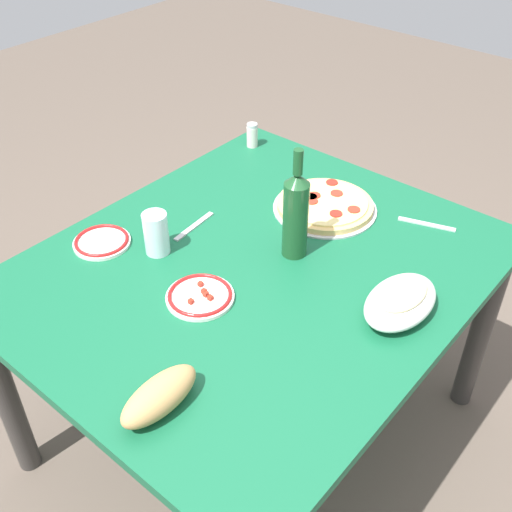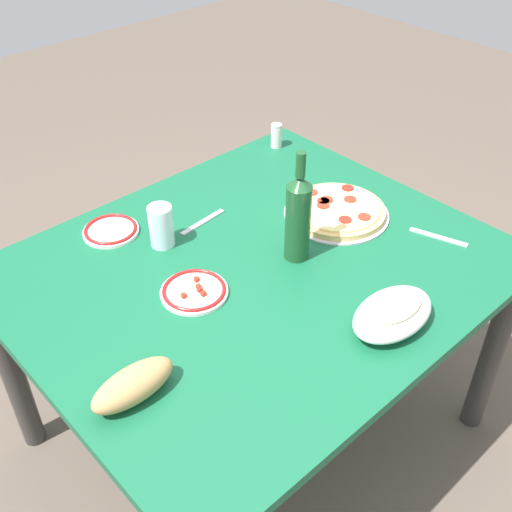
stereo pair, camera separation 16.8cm
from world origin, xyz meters
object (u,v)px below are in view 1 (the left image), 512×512
Objects in this scene: pepperoni_pizza at (325,205)px; wine_bottle at (296,213)px; dining_table at (256,293)px; baked_pasta_dish at (401,300)px; spice_shaker at (252,135)px; bread_loaf at (159,396)px; water_glass at (156,233)px; side_plate_near at (200,296)px; side_plate_far at (102,242)px.

wine_bottle reaches higher than pepperoni_pizza.
baked_pasta_dish is (0.08, -0.40, 0.15)m from dining_table.
pepperoni_pizza is 0.47m from spice_shaker.
pepperoni_pizza is at bearing 2.32° from dining_table.
wine_bottle is 0.63m from bread_loaf.
water_glass is at bearing 129.08° from wine_bottle.
baked_pasta_dish is at bearing -21.96° from bread_loaf.
pepperoni_pizza is (0.35, 0.01, 0.12)m from dining_table.
pepperoni_pizza is 2.56× the size of water_glass.
water_glass is at bearing -162.58° from spice_shaker.
water_glass is at bearing 108.53° from baked_pasta_dish.
dining_table is 0.27m from wine_bottle.
pepperoni_pizza is 1.34× the size of baked_pasta_dish.
baked_pasta_dish is at bearing -55.65° from side_plate_near.
baked_pasta_dish is 0.50m from side_plate_near.
side_plate_near is (-0.07, -0.23, -0.05)m from water_glass.
dining_table is 14.74× the size of spice_shaker.
water_glass is 0.63× the size of bread_loaf.
dining_table is at bearing 17.57° from bread_loaf.
baked_pasta_dish reaches higher than dining_table.
bread_loaf reaches higher than side_plate_far.
water_glass is (-0.22, 0.65, 0.02)m from baked_pasta_dish.
baked_pasta_dish is 1.20× the size of bread_loaf.
side_plate_near is 1.08× the size of side_plate_far.
wine_bottle reaches higher than baked_pasta_dish.
baked_pasta_dish is at bearing -116.97° from spice_shaker.
baked_pasta_dish is 0.36m from wine_bottle.
water_glass is 0.25m from side_plate_near.
bread_loaf is (-0.61, -0.11, -0.10)m from wine_bottle.
water_glass is at bearing -61.56° from side_plate_far.
wine_bottle is at bearing -12.22° from side_plate_near.
spice_shaker is at bearing 31.22° from side_plate_near.
spice_shaker is (1.02, 0.61, 0.01)m from bread_loaf.
spice_shaker is at bearing 68.83° from pepperoni_pizza.
side_plate_near is (-0.55, 0.01, -0.01)m from pepperoni_pizza.
bread_loaf is (-0.30, -0.18, 0.03)m from side_plate_near.
pepperoni_pizza is 1.96× the size of side_plate_far.
side_plate_near is at bearing 167.78° from wine_bottle.
water_glass reaches higher than dining_table.
side_plate_far is (-0.21, 0.40, 0.11)m from dining_table.
dining_table is 0.37m from pepperoni_pizza.
side_plate_near is (-0.28, 0.42, -0.03)m from baked_pasta_dish.
bread_loaf is at bearing -168.47° from pepperoni_pizza.
baked_pasta_dish reaches higher than bread_loaf.
spice_shaker reaches higher than baked_pasta_dish.
side_plate_near is 0.89× the size of bread_loaf.
dining_table is 0.55m from bread_loaf.
side_plate_far is 0.82× the size of bread_loaf.
dining_table is 3.95× the size of wine_bottle.
bread_loaf reaches higher than pepperoni_pizza.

